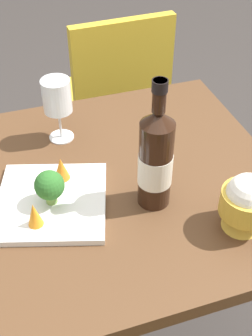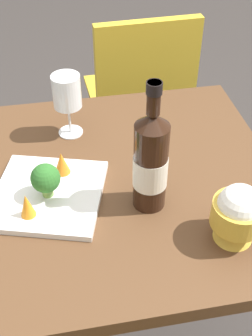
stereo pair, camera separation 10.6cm
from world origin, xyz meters
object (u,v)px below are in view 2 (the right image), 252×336
Objects in this scene: wine_glass at (67,93)px; serving_plate at (48,194)px; carrot_garnish_left at (62,163)px; rice_bowl at (238,213)px; chair_near_window at (142,89)px; wine_bottle at (151,162)px; broccoli_floret at (46,179)px; carrot_garnish_right at (27,205)px.

serving_plate is at bearing -16.74° from wine_glass.
wine_glass reaches higher than carrot_garnish_left.
serving_plate is (-0.19, -0.38, -0.07)m from rice_bowl.
chair_near_window is 0.92m from wine_bottle.
carrot_garnish_left is (-0.13, -0.19, -0.08)m from wine_bottle.
serving_plate is (0.78, -0.40, 0.21)m from chair_near_window.
chair_near_window is at bearing 153.06° from serving_plate.
broccoli_floret is at bearing -115.88° from rice_bowl.
rice_bowl is 0.44m from serving_plate.
chair_near_window is 9.91× the size of broccoli_floret.
wine_glass is 1.26× the size of rice_bowl.
serving_plate is 5.19× the size of carrot_garnish_right.
carrot_garnish_right is (-0.13, -0.43, -0.03)m from rice_bowl.
wine_bottle reaches higher than chair_near_window.
wine_glass reaches higher than broccoli_floret.
serving_plate is at bearing -177.33° from broccoli_floret.
carrot_garnish_left is at bearing 148.39° from serving_plate.
chair_near_window is 4.75× the size of wine_glass.
chair_near_window reaches higher than carrot_garnish_left.
rice_bowl is at bearing -93.12° from chair_near_window.
carrot_garnish_right is at bearing -33.18° from carrot_garnish_left.
rice_bowl is at bearing 35.07° from wine_glass.
wine_bottle is 0.29m from carrot_garnish_right.
broccoli_floret is (0.26, -0.07, -0.06)m from wine_glass.
wine_glass is 0.34m from carrot_garnish_right.
wine_bottle is 0.24m from broccoli_floret.
wine_glass is 0.28m from serving_plate.
broccoli_floret is at bearing -16.13° from wine_glass.
carrot_garnish_left is at bearing -118.94° from chair_near_window.
wine_bottle is 0.24m from carrot_garnish_left.
chair_near_window is 2.73× the size of serving_plate.
wine_glass is at bearing 169.34° from carrot_garnish_left.
broccoli_floret reaches higher than carrot_garnish_right.
carrot_garnish_right is at bearing -120.03° from chair_near_window.
chair_near_window is 0.84m from carrot_garnish_left.
broccoli_floret is 0.08m from carrot_garnish_right.
wine_glass is 0.20m from carrot_garnish_left.
serving_plate is 5.26× the size of carrot_garnish_left.
wine_bottle is at bearing 56.47° from carrot_garnish_left.
wine_glass is 3.03× the size of carrot_garnish_left.
rice_bowl is 2.40× the size of carrot_garnish_left.
carrot_garnish_left is 0.16m from carrot_garnish_right.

